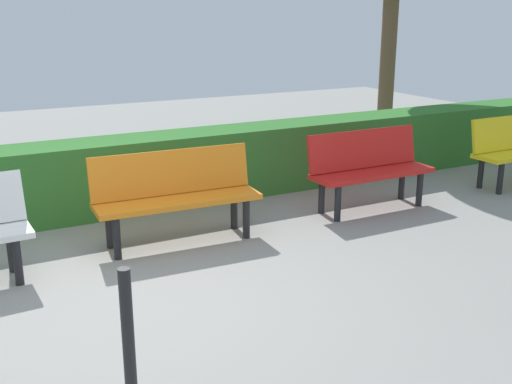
% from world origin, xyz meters
% --- Properties ---
extents(ground_plane, '(20.08, 20.08, 0.00)m').
position_xyz_m(ground_plane, '(0.00, 0.00, 0.00)').
color(ground_plane, gray).
extents(bench_red, '(1.42, 0.47, 0.86)m').
position_xyz_m(bench_red, '(-3.09, -0.93, 0.48)').
color(bench_red, red).
rests_on(bench_red, ground_plane).
extents(bench_orange, '(1.57, 0.53, 0.86)m').
position_xyz_m(bench_orange, '(-0.84, -0.97, 0.48)').
color(bench_orange, orange).
rests_on(bench_orange, ground_plane).
extents(hedge_row, '(16.08, 0.60, 0.80)m').
position_xyz_m(hedge_row, '(-0.97, -2.12, 0.40)').
color(hedge_row, '#2D6B28').
rests_on(hedge_row, ground_plane).
extents(railing_post_far, '(0.06, 0.06, 1.00)m').
position_xyz_m(railing_post_far, '(0.41, 1.74, 0.50)').
color(railing_post_far, black).
rests_on(railing_post_far, ground_plane).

